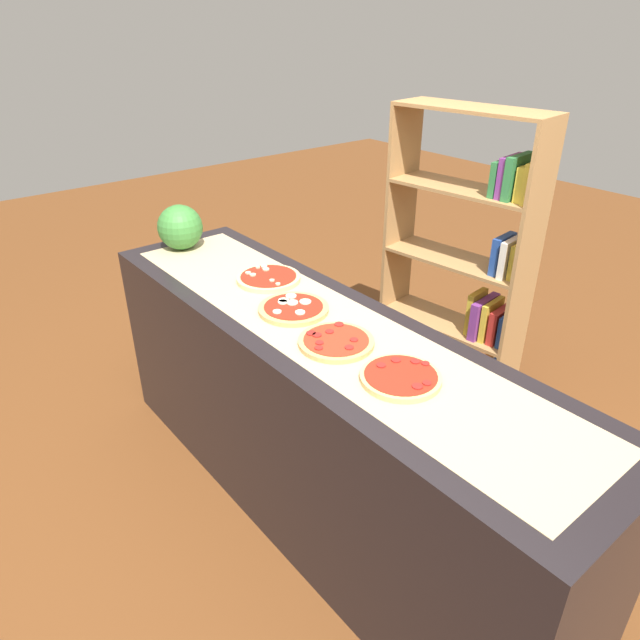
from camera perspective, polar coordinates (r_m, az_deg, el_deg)
The scene contains 9 objects.
ground_plane at distance 2.75m, azimuth 0.00°, elevation -17.33°, with size 12.00×12.00×0.00m, color brown.
counter at distance 2.45m, azimuth 0.00°, elevation -9.85°, with size 2.43×0.62×0.91m, color black.
parchment_paper at distance 2.20m, azimuth 0.00°, elevation -0.44°, with size 2.25×0.47×0.00m, color tan.
pizza_mushroom_0 at distance 2.56m, azimuth -5.15°, elevation 4.17°, with size 0.28×0.28×0.03m.
pizza_mozzarella_1 at distance 2.29m, azimuth -2.65°, elevation 1.17°, with size 0.28×0.28×0.03m.
pizza_pepperoni_2 at distance 2.06m, azimuth 1.60°, elevation -2.15°, with size 0.28×0.28×0.02m.
pizza_pepperoni_3 at distance 1.89m, azimuth 8.02°, elevation -5.63°, with size 0.27×0.27×0.03m.
watermelon at distance 2.97m, azimuth -13.72°, elevation 8.93°, with size 0.22×0.22×0.22m, color #387A33.
bookshelf at distance 3.17m, azimuth 14.94°, elevation 4.51°, with size 0.83×0.36×1.57m.
Camera 1 is at (1.49, -1.21, 1.97)m, focal length 32.23 mm.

